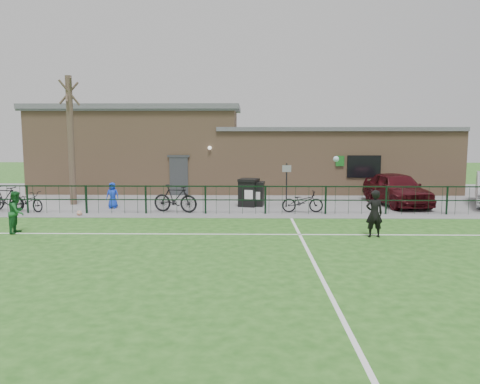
{
  "coord_description": "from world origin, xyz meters",
  "views": [
    {
      "loc": [
        0.31,
        -11.26,
        3.29
      ],
      "look_at": [
        0.0,
        5.0,
        1.3
      ],
      "focal_mm": 35.0,
      "sensor_mm": 36.0,
      "label": 1
    }
  ],
  "objects_px": {
    "wheelie_bin_right": "(256,195)",
    "spectator_child": "(113,195)",
    "car_maroon": "(397,189)",
    "bicycle_e": "(303,202)",
    "wheelie_bin_left": "(249,193)",
    "sign_post": "(286,185)",
    "ball_ground": "(79,213)",
    "bare_tree": "(71,141)",
    "bicycle_b": "(5,198)",
    "bicycle_c": "(28,201)",
    "outfield_player": "(17,212)",
    "bicycle_d": "(175,198)"
  },
  "relations": [
    {
      "from": "bare_tree",
      "to": "bicycle_c",
      "type": "xyz_separation_m",
      "value": [
        -1.15,
        -2.09,
        -2.54
      ]
    },
    {
      "from": "ball_ground",
      "to": "sign_post",
      "type": "bearing_deg",
      "value": 15.39
    },
    {
      "from": "bare_tree",
      "to": "spectator_child",
      "type": "height_order",
      "value": "bare_tree"
    },
    {
      "from": "bare_tree",
      "to": "bicycle_d",
      "type": "bearing_deg",
      "value": -22.65
    },
    {
      "from": "bare_tree",
      "to": "wheelie_bin_right",
      "type": "relative_size",
      "value": 5.8
    },
    {
      "from": "bicycle_c",
      "to": "car_maroon",
      "type": "bearing_deg",
      "value": -58.34
    },
    {
      "from": "outfield_player",
      "to": "spectator_child",
      "type": "bearing_deg",
      "value": -20.22
    },
    {
      "from": "wheelie_bin_left",
      "to": "wheelie_bin_right",
      "type": "relative_size",
      "value": 1.14
    },
    {
      "from": "bicycle_c",
      "to": "outfield_player",
      "type": "xyz_separation_m",
      "value": [
        1.65,
        -4.3,
        0.25
      ]
    },
    {
      "from": "ball_ground",
      "to": "bare_tree",
      "type": "bearing_deg",
      "value": 114.41
    },
    {
      "from": "spectator_child",
      "to": "car_maroon",
      "type": "bearing_deg",
      "value": 5.49
    },
    {
      "from": "wheelie_bin_right",
      "to": "car_maroon",
      "type": "bearing_deg",
      "value": 10.47
    },
    {
      "from": "wheelie_bin_right",
      "to": "bicycle_c",
      "type": "distance_m",
      "value": 9.97
    },
    {
      "from": "wheelie_bin_right",
      "to": "bicycle_e",
      "type": "height_order",
      "value": "wheelie_bin_right"
    },
    {
      "from": "bicycle_c",
      "to": "ball_ground",
      "type": "relative_size",
      "value": 7.35
    },
    {
      "from": "wheelie_bin_right",
      "to": "car_maroon",
      "type": "height_order",
      "value": "car_maroon"
    },
    {
      "from": "bicycle_b",
      "to": "bicycle_c",
      "type": "distance_m",
      "value": 1.12
    },
    {
      "from": "car_maroon",
      "to": "ball_ground",
      "type": "bearing_deg",
      "value": -175.72
    },
    {
      "from": "bicycle_d",
      "to": "ball_ground",
      "type": "bearing_deg",
      "value": 117.35
    },
    {
      "from": "bicycle_b",
      "to": "wheelie_bin_right",
      "type": "bearing_deg",
      "value": -68.99
    },
    {
      "from": "bicycle_b",
      "to": "outfield_player",
      "type": "distance_m",
      "value": 5.23
    },
    {
      "from": "car_maroon",
      "to": "bicycle_e",
      "type": "xyz_separation_m",
      "value": [
        -4.62,
        -2.13,
        -0.32
      ]
    },
    {
      "from": "sign_post",
      "to": "bicycle_e",
      "type": "bearing_deg",
      "value": -67.73
    },
    {
      "from": "car_maroon",
      "to": "bicycle_c",
      "type": "xyz_separation_m",
      "value": [
        -16.37,
        -2.14,
        -0.34
      ]
    },
    {
      "from": "outfield_player",
      "to": "ball_ground",
      "type": "xyz_separation_m",
      "value": [
        0.89,
        3.34,
        -0.6
      ]
    },
    {
      "from": "spectator_child",
      "to": "ball_ground",
      "type": "distance_m",
      "value": 2.15
    },
    {
      "from": "ball_ground",
      "to": "bicycle_c",
      "type": "bearing_deg",
      "value": 159.35
    },
    {
      "from": "wheelie_bin_right",
      "to": "car_maroon",
      "type": "xyz_separation_m",
      "value": [
        6.56,
        0.32,
        0.26
      ]
    },
    {
      "from": "sign_post",
      "to": "car_maroon",
      "type": "distance_m",
      "value": 5.26
    },
    {
      "from": "bare_tree",
      "to": "wheelie_bin_right",
      "type": "bearing_deg",
      "value": -1.77
    },
    {
      "from": "bare_tree",
      "to": "outfield_player",
      "type": "distance_m",
      "value": 6.81
    },
    {
      "from": "bare_tree",
      "to": "ball_ground",
      "type": "relative_size",
      "value": 26.35
    },
    {
      "from": "sign_post",
      "to": "ball_ground",
      "type": "xyz_separation_m",
      "value": [
        -8.63,
        -2.38,
        -0.91
      ]
    },
    {
      "from": "bare_tree",
      "to": "bicycle_e",
      "type": "distance_m",
      "value": 11.09
    },
    {
      "from": "bicycle_d",
      "to": "outfield_player",
      "type": "relative_size",
      "value": 1.38
    },
    {
      "from": "bicycle_b",
      "to": "bicycle_c",
      "type": "height_order",
      "value": "bicycle_b"
    },
    {
      "from": "outfield_player",
      "to": "wheelie_bin_right",
      "type": "bearing_deg",
      "value": -55.39
    },
    {
      "from": "sign_post",
      "to": "spectator_child",
      "type": "relative_size",
      "value": 1.72
    },
    {
      "from": "bare_tree",
      "to": "bicycle_b",
      "type": "bearing_deg",
      "value": -139.29
    },
    {
      "from": "wheelie_bin_left",
      "to": "bicycle_e",
      "type": "height_order",
      "value": "wheelie_bin_left"
    },
    {
      "from": "bare_tree",
      "to": "bicycle_e",
      "type": "relative_size",
      "value": 3.45
    },
    {
      "from": "bicycle_d",
      "to": "car_maroon",
      "type": "bearing_deg",
      "value": -63.29
    },
    {
      "from": "wheelie_bin_left",
      "to": "sign_post",
      "type": "relative_size",
      "value": 0.59
    },
    {
      "from": "wheelie_bin_right",
      "to": "spectator_child",
      "type": "distance_m",
      "value": 6.51
    },
    {
      "from": "bare_tree",
      "to": "bicycle_e",
      "type": "bearing_deg",
      "value": -11.1
    },
    {
      "from": "sign_post",
      "to": "bicycle_d",
      "type": "distance_m",
      "value": 5.07
    },
    {
      "from": "wheelie_bin_right",
      "to": "sign_post",
      "type": "distance_m",
      "value": 1.5
    },
    {
      "from": "wheelie_bin_right",
      "to": "bicycle_e",
      "type": "relative_size",
      "value": 0.59
    },
    {
      "from": "spectator_child",
      "to": "ball_ground",
      "type": "relative_size",
      "value": 5.1
    },
    {
      "from": "bicycle_d",
      "to": "spectator_child",
      "type": "relative_size",
      "value": 1.69
    }
  ]
}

